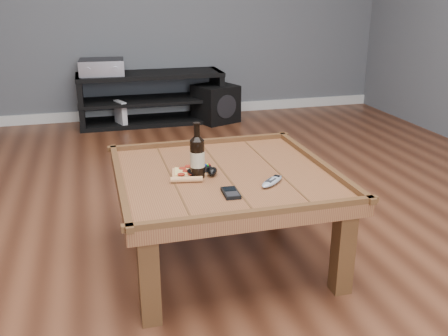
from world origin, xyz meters
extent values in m
plane|color=#3F1F12|center=(0.00, 0.00, 0.00)|extent=(6.00, 6.00, 0.00)
cube|color=silver|center=(0.00, 2.99, 0.05)|extent=(5.00, 0.02, 0.10)
cube|color=brown|center=(0.00, 0.00, 0.42)|extent=(1.00, 1.00, 0.06)
cube|color=#452A12|center=(-0.42, -0.42, 0.20)|extent=(0.08, 0.08, 0.39)
cube|color=#452A12|center=(0.42, -0.42, 0.20)|extent=(0.08, 0.08, 0.39)
cube|color=#452A12|center=(-0.42, 0.42, 0.20)|extent=(0.08, 0.08, 0.39)
cube|color=#452A12|center=(0.42, 0.42, 0.20)|extent=(0.08, 0.08, 0.39)
cube|color=#452A12|center=(0.00, 0.48, 0.46)|extent=(1.03, 0.03, 0.03)
cube|color=#452A12|center=(0.00, -0.48, 0.46)|extent=(1.03, 0.03, 0.03)
cube|color=#452A12|center=(0.48, 0.00, 0.46)|extent=(0.03, 1.03, 0.03)
cube|color=#452A12|center=(-0.48, 0.00, 0.46)|extent=(0.03, 1.03, 0.03)
cube|color=black|center=(0.00, 2.75, 0.48)|extent=(1.40, 0.45, 0.04)
cube|color=black|center=(0.00, 2.75, 0.23)|extent=(1.40, 0.45, 0.03)
cube|color=black|center=(0.00, 2.75, 0.02)|extent=(1.40, 0.45, 0.04)
cube|color=black|center=(-0.67, 2.75, 0.25)|extent=(0.05, 0.44, 0.50)
cube|color=black|center=(0.67, 2.75, 0.25)|extent=(0.05, 0.44, 0.50)
cylinder|color=black|center=(-0.13, -0.02, 0.54)|extent=(0.07, 0.07, 0.18)
cone|color=black|center=(-0.13, -0.02, 0.64)|extent=(0.06, 0.06, 0.03)
cylinder|color=black|center=(-0.13, -0.02, 0.67)|extent=(0.03, 0.03, 0.06)
cylinder|color=black|center=(-0.13, -0.02, 0.71)|extent=(0.03, 0.03, 0.01)
cylinder|color=#C9B691|center=(-0.13, -0.02, 0.54)|extent=(0.07, 0.07, 0.07)
cube|color=black|center=(-0.11, 0.02, 0.47)|extent=(0.09, 0.06, 0.03)
ellipsoid|color=black|center=(-0.16, -0.01, 0.47)|extent=(0.06, 0.09, 0.04)
ellipsoid|color=black|center=(-0.06, -0.01, 0.47)|extent=(0.07, 0.09, 0.04)
cylinder|color=black|center=(-0.13, 0.03, 0.49)|extent=(0.02, 0.02, 0.01)
cylinder|color=black|center=(-0.10, 0.01, 0.49)|extent=(0.02, 0.02, 0.01)
cylinder|color=yellow|center=(-0.07, 0.04, 0.49)|extent=(0.01, 0.01, 0.01)
cylinder|color=red|center=(-0.06, 0.03, 0.49)|extent=(0.01, 0.01, 0.01)
cylinder|color=#0C33CC|center=(-0.08, 0.03, 0.49)|extent=(0.01, 0.01, 0.01)
cylinder|color=#0C9919|center=(-0.07, 0.02, 0.49)|extent=(0.01, 0.01, 0.01)
cylinder|color=tan|center=(-0.19, -0.07, 0.46)|extent=(0.15, 0.05, 0.03)
cylinder|color=#A42015|center=(-0.21, -0.01, 0.47)|extent=(0.03, 0.03, 0.00)
cylinder|color=#A42015|center=(-0.16, -0.02, 0.47)|extent=(0.03, 0.03, 0.00)
cylinder|color=#A42015|center=(-0.18, 0.02, 0.47)|extent=(0.03, 0.03, 0.00)
cylinder|color=#A42015|center=(-0.19, 0.06, 0.47)|extent=(0.03, 0.03, 0.00)
cylinder|color=#A42015|center=(-0.15, 0.09, 0.47)|extent=(0.03, 0.03, 0.00)
cube|color=black|center=(-0.04, -0.26, 0.46)|extent=(0.07, 0.12, 0.01)
cube|color=black|center=(-0.04, -0.23, 0.46)|extent=(0.05, 0.05, 0.00)
cube|color=black|center=(-0.04, -0.29, 0.46)|extent=(0.05, 0.05, 0.00)
ellipsoid|color=gray|center=(0.17, -0.19, 0.46)|extent=(0.16, 0.15, 0.02)
cube|color=black|center=(0.20, -0.16, 0.47)|extent=(0.03, 0.03, 0.00)
cube|color=black|center=(0.16, -0.20, 0.47)|extent=(0.06, 0.06, 0.00)
cube|color=black|center=(-0.45, 2.75, 0.57)|extent=(0.43, 0.35, 0.14)
cube|color=#ADAFB7|center=(-0.46, 2.58, 0.57)|extent=(0.41, 0.03, 0.14)
cylinder|color=#ADAFB7|center=(-0.58, 2.58, 0.57)|extent=(0.05, 0.02, 0.05)
cylinder|color=#ADAFB7|center=(-0.34, 2.57, 0.57)|extent=(0.05, 0.02, 0.05)
cube|color=black|center=(0.63, 2.64, 0.18)|extent=(0.48, 0.48, 0.37)
cylinder|color=black|center=(0.69, 2.47, 0.18)|extent=(0.22, 0.09, 0.23)
cube|color=slate|center=(-0.31, 2.64, 0.01)|extent=(0.18, 0.23, 0.02)
cube|color=silver|center=(-0.31, 2.64, 0.14)|extent=(0.11, 0.19, 0.24)
camera|label=1|loc=(-0.58, -2.13, 1.27)|focal=40.00mm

